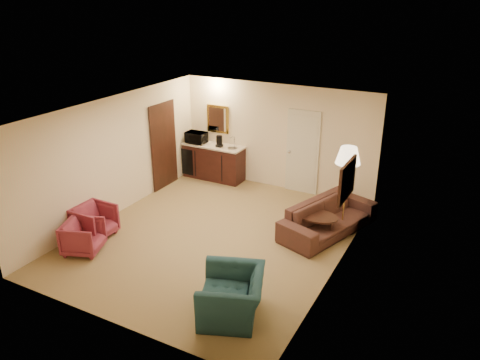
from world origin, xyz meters
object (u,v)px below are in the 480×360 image
object	(u,v)px
rose_chair_far	(83,236)
waste_bin	(234,178)
microwave	(196,136)
sofa	(329,212)
rose_chair_near	(94,220)
coffee_table	(316,226)
floor_lamp	(345,191)
coffee_maker	(219,141)
teal_armchair	(232,289)
wetbar_cabinet	(214,162)

from	to	relation	value
rose_chair_far	waste_bin	xyz separation A→B (m)	(0.90, 4.27, -0.19)
rose_chair_far	microwave	world-z (taller)	microwave
sofa	waste_bin	bearing A→B (deg)	84.44
rose_chair_near	microwave	xyz separation A→B (m)	(0.01, 3.78, 0.73)
coffee_table	waste_bin	bearing A→B (deg)	148.82
coffee_table	microwave	world-z (taller)	microwave
floor_lamp	microwave	xyz separation A→B (m)	(-4.34, 1.27, 0.18)
sofa	rose_chair_far	size ratio (longest dim) A/B	3.31
floor_lamp	waste_bin	size ratio (longest dim) A/B	6.02
floor_lamp	coffee_maker	world-z (taller)	floor_lamp
coffee_maker	teal_armchair	bearing A→B (deg)	-67.44
wetbar_cabinet	teal_armchair	bearing A→B (deg)	-56.41
teal_armchair	rose_chair_far	size ratio (longest dim) A/B	1.58
wetbar_cabinet	rose_chair_near	distance (m)	3.86
teal_armchair	coffee_table	world-z (taller)	teal_armchair
wetbar_cabinet	microwave	bearing A→B (deg)	-174.09
teal_armchair	microwave	world-z (taller)	microwave
sofa	rose_chair_near	size ratio (longest dim) A/B	3.10
microwave	coffee_table	bearing A→B (deg)	-23.72
sofa	coffee_maker	size ratio (longest dim) A/B	7.87
teal_armchair	coffee_maker	world-z (taller)	coffee_maker
sofa	teal_armchair	bearing A→B (deg)	-169.10
wetbar_cabinet	microwave	distance (m)	0.81
rose_chair_far	coffee_maker	xyz separation A→B (m)	(0.46, 4.34, 0.72)
wetbar_cabinet	microwave	size ratio (longest dim) A/B	3.11
rose_chair_far	floor_lamp	distance (m)	5.15
rose_chair_far	coffee_table	bearing A→B (deg)	-76.17
sofa	floor_lamp	distance (m)	0.56
waste_bin	sofa	bearing A→B (deg)	-24.58
teal_armchair	wetbar_cabinet	bearing A→B (deg)	-167.85
rose_chair_near	floor_lamp	distance (m)	5.05
wetbar_cabinet	rose_chair_near	xyz separation A→B (m)	(-0.50, -3.83, -0.09)
coffee_table	coffee_maker	world-z (taller)	coffee_maker
coffee_table	microwave	bearing A→B (deg)	155.94
wetbar_cabinet	teal_armchair	size ratio (longest dim) A/B	1.52
rose_chair_near	coffee_maker	world-z (taller)	coffee_maker
coffee_maker	waste_bin	bearing A→B (deg)	-18.13
floor_lamp	rose_chair_near	bearing A→B (deg)	-150.01
coffee_maker	coffee_table	bearing A→B (deg)	-38.03
rose_chair_near	coffee_maker	distance (m)	3.91
rose_chair_far	coffee_maker	world-z (taller)	coffee_maker
waste_bin	coffee_maker	bearing A→B (deg)	171.39
rose_chair_near	coffee_maker	size ratio (longest dim) A/B	2.54
sofa	microwave	bearing A→B (deg)	89.95
sofa	teal_armchair	world-z (taller)	teal_armchair
floor_lamp	waste_bin	distance (m)	3.50
coffee_table	teal_armchair	bearing A→B (deg)	-96.17
teal_armchair	waste_bin	bearing A→B (deg)	-173.09
coffee_table	waste_bin	distance (m)	3.27
coffee_table	floor_lamp	world-z (taller)	floor_lamp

